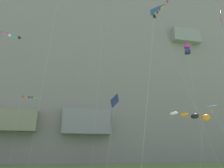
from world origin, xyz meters
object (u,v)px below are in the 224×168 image
kite_diamond_low_center (103,30)px  kite_delta_upper_right (151,17)px  kite_banner_far_left (30,103)px  kite_windsock_far_right (196,116)px  kite_delta_high_left (211,111)px  kite_banner_low_left (167,12)px  kite_diamond_upper_left (115,102)px  kite_banner_high_right (6,37)px  kite_box_low_right (187,49)px  kite_diamond_front_field (222,18)px

kite_diamond_low_center → kite_delta_upper_right: (1.63, -19.07, -10.46)m
kite_banner_far_left → kite_windsock_far_right: (24.92, -16.18, -4.33)m
kite_windsock_far_right → kite_delta_high_left: kite_delta_high_left is taller
kite_diamond_low_center → kite_banner_low_left: bearing=-42.4°
kite_diamond_upper_left → kite_banner_low_left: bearing=-11.2°
kite_diamond_low_center → kite_delta_high_left: size_ratio=3.30×
kite_banner_high_right → kite_diamond_upper_left: bearing=-38.3°
kite_banner_high_right → kite_windsock_far_right: 43.14m
kite_delta_upper_right → kite_diamond_low_center: bearing=94.9°
kite_box_low_right → kite_delta_upper_right: (-14.61, -16.11, -6.28)m
kite_box_low_right → kite_banner_low_left: size_ratio=0.84×
kite_banner_far_left → kite_diamond_upper_left: size_ratio=1.20×
kite_banner_far_left → kite_delta_high_left: kite_banner_far_left is taller
kite_diamond_low_center → kite_delta_upper_right: kite_diamond_low_center is taller
kite_delta_high_left → kite_delta_upper_right: bearing=-144.4°
kite_delta_high_left → kite_diamond_front_field: kite_diamond_front_field is taller
kite_banner_high_right → kite_delta_upper_right: (22.55, -29.24, -12.04)m
kite_box_low_right → kite_diamond_front_field: kite_diamond_front_field is taller
kite_banner_far_left → kite_delta_high_left: bearing=-32.2°
kite_diamond_upper_left → kite_box_low_right: size_ratio=0.48×
kite_delta_high_left → kite_diamond_front_field: 18.35m
kite_banner_high_right → kite_banner_far_left: 17.94m
kite_diamond_low_center → kite_banner_far_left: bearing=154.4°
kite_diamond_low_center → kite_diamond_upper_left: bearing=-84.3°
kite_diamond_upper_left → kite_box_low_right: 20.13m
kite_banner_low_left → kite_diamond_front_field: size_ratio=1.00×
kite_box_low_right → kite_diamond_front_field: bearing=-59.3°
kite_diamond_upper_left → kite_delta_upper_right: size_ratio=0.68×
kite_banner_high_right → kite_delta_upper_right: 38.84m
kite_banner_low_left → kite_diamond_front_field: 10.37m
kite_banner_high_right → kite_banner_far_left: size_ratio=2.19×
kite_diamond_low_center → kite_delta_high_left: bearing=-37.9°
kite_diamond_upper_left → kite_delta_upper_right: 13.57m
kite_diamond_low_center → kite_delta_upper_right: size_ratio=1.73×
kite_diamond_low_center → kite_delta_high_left: (13.53, -10.55, -17.88)m
kite_banner_far_left → kite_banner_low_left: kite_banner_low_left is taller
kite_banner_low_left → kite_diamond_low_center: bearing=137.6°
kite_banner_far_left → kite_diamond_upper_left: bearing=-43.4°
kite_diamond_low_center → kite_diamond_front_field: kite_diamond_low_center is taller
kite_windsock_far_right → kite_diamond_front_field: 19.67m
kite_diamond_upper_left → kite_diamond_low_center: (-0.69, 6.88, 16.35)m
kite_delta_high_left → kite_banner_low_left: size_ratio=0.31×
kite_banner_far_left → kite_delta_high_left: size_ratio=1.56×
kite_windsock_far_right → kite_diamond_front_field: size_ratio=0.31×
kite_banner_high_right → kite_box_low_right: kite_banner_high_right is taller
kite_diamond_low_center → kite_diamond_front_field: 21.75m
kite_diamond_upper_left → kite_banner_low_left: (8.75, -1.73, 15.58)m
kite_diamond_upper_left → kite_delta_upper_right: kite_delta_upper_right is taller
kite_box_low_right → kite_delta_high_left: size_ratio=2.70×
kite_delta_high_left → kite_delta_upper_right: size_ratio=0.53×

